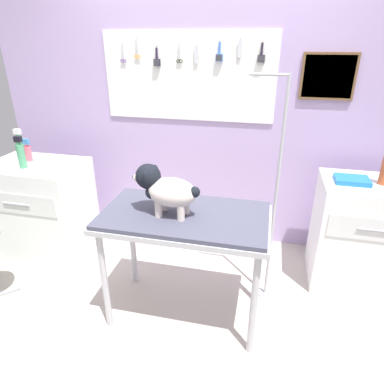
% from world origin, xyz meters
% --- Properties ---
extents(ground, '(4.40, 4.00, 0.04)m').
position_xyz_m(ground, '(0.00, 0.00, -0.02)').
color(ground, '#B3A99D').
extents(rear_wall_panel, '(4.00, 0.11, 2.30)m').
position_xyz_m(rear_wall_panel, '(0.00, 1.28, 1.16)').
color(rear_wall_panel, '#B198CB').
rests_on(rear_wall_panel, ground).
extents(grooming_table, '(1.10, 0.61, 0.82)m').
position_xyz_m(grooming_table, '(0.07, 0.13, 0.74)').
color(grooming_table, '#B7B7BC').
rests_on(grooming_table, ground).
extents(grooming_arm, '(0.30, 0.11, 1.66)m').
position_xyz_m(grooming_arm, '(0.63, 0.45, 0.78)').
color(grooming_arm, '#B7B7BC').
rests_on(grooming_arm, ground).
extents(dog, '(0.45, 0.23, 0.32)m').
position_xyz_m(dog, '(-0.05, 0.10, 0.99)').
color(dog, silver).
rests_on(dog, grooming_table).
extents(counter_left, '(0.80, 0.58, 0.87)m').
position_xyz_m(counter_left, '(-1.38, 0.62, 0.44)').
color(counter_left, white).
rests_on(counter_left, ground).
extents(cabinet_right, '(0.68, 0.54, 0.88)m').
position_xyz_m(cabinet_right, '(1.32, 0.80, 0.44)').
color(cabinet_right, white).
rests_on(cabinet_right, ground).
extents(spray_bottle_short, '(0.06, 0.06, 0.26)m').
position_xyz_m(spray_bottle_short, '(-1.40, 0.52, 0.99)').
color(spray_bottle_short, '#489768').
rests_on(spray_bottle_short, counter_left).
extents(shampoo_bottle, '(0.06, 0.06, 0.20)m').
position_xyz_m(shampoo_bottle, '(-1.46, 0.68, 0.96)').
color(shampoo_bottle, '#DA5B6D').
rests_on(shampoo_bottle, counter_left).
extents(pump_bottle_white, '(0.06, 0.06, 0.25)m').
position_xyz_m(pump_bottle_white, '(-1.61, 0.77, 0.98)').
color(pump_bottle_white, '#479F5A').
rests_on(pump_bottle_white, counter_left).
extents(supply_tray, '(0.24, 0.18, 0.04)m').
position_xyz_m(supply_tray, '(1.18, 0.79, 0.89)').
color(supply_tray, blue).
rests_on(supply_tray, cabinet_right).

